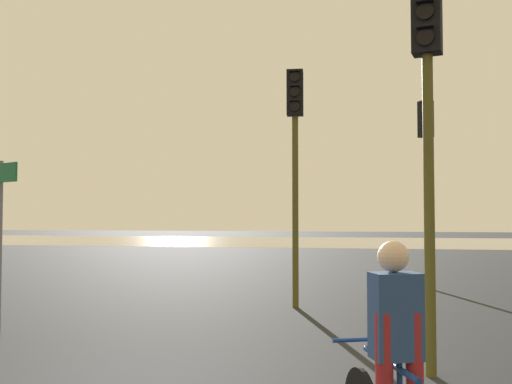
% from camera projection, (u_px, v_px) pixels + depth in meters
% --- Properties ---
extents(water_strip, '(80.00, 16.00, 0.01)m').
position_uv_depth(water_strip, '(322.00, 242.00, 39.16)').
color(water_strip, gray).
rests_on(water_strip, ground).
extents(traffic_light_near_right, '(0.37, 0.39, 4.51)m').
position_uv_depth(traffic_light_near_right, '(428.00, 96.00, 6.43)').
color(traffic_light_near_right, '#4C4719').
rests_on(traffic_light_near_right, ground).
extents(traffic_light_far_right, '(0.39, 0.41, 4.61)m').
position_uv_depth(traffic_light_far_right, '(426.00, 158.00, 14.04)').
color(traffic_light_far_right, '#4C4719').
rests_on(traffic_light_far_right, ground).
extents(traffic_light_center, '(0.33, 0.35, 4.65)m').
position_uv_depth(traffic_light_center, '(295.00, 142.00, 11.16)').
color(traffic_light_center, '#4C4719').
rests_on(traffic_light_center, ground).
extents(cyclist, '(0.69, 1.62, 1.62)m').
position_uv_depth(cyclist, '(394.00, 367.00, 3.60)').
color(cyclist, black).
rests_on(cyclist, ground).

